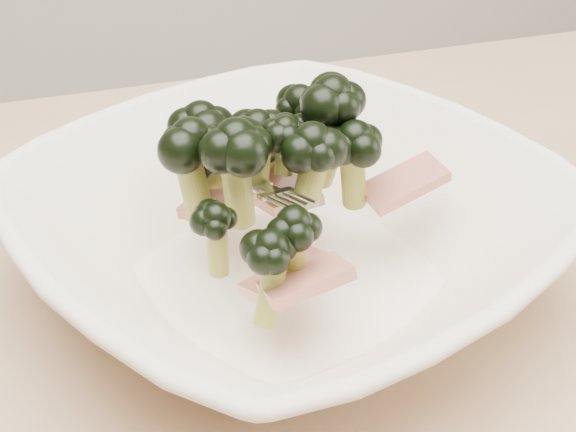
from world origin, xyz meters
name	(u,v)px	position (x,y,z in m)	size (l,w,h in m)	color
broccoli_dish	(286,223)	(0.04, 0.07, 0.79)	(0.41, 0.41, 0.13)	white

